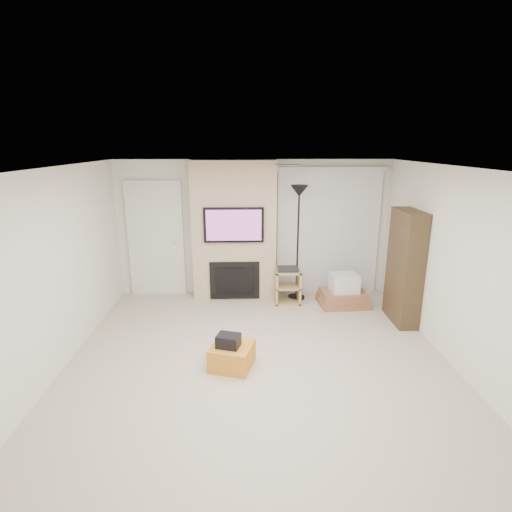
{
  "coord_description": "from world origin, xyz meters",
  "views": [
    {
      "loc": [
        -0.19,
        -4.53,
        2.77
      ],
      "look_at": [
        0.0,
        1.2,
        1.15
      ],
      "focal_mm": 28.0,
      "sensor_mm": 36.0,
      "label": 1
    }
  ],
  "objects_px": {
    "ottoman": "(232,356)",
    "box_stack": "(343,293)",
    "av_stand": "(288,284)",
    "bookshelf": "(405,267)",
    "floor_lamp": "(299,211)"
  },
  "relations": [
    {
      "from": "ottoman",
      "to": "box_stack",
      "type": "xyz_separation_m",
      "value": [
        1.93,
        1.99,
        0.06
      ]
    },
    {
      "from": "ottoman",
      "to": "av_stand",
      "type": "xyz_separation_m",
      "value": [
        0.95,
        2.13,
        0.2
      ]
    },
    {
      "from": "bookshelf",
      "to": "floor_lamp",
      "type": "bearing_deg",
      "value": 146.71
    },
    {
      "from": "floor_lamp",
      "to": "bookshelf",
      "type": "distance_m",
      "value": 2.0
    },
    {
      "from": "ottoman",
      "to": "bookshelf",
      "type": "distance_m",
      "value": 3.08
    },
    {
      "from": "floor_lamp",
      "to": "av_stand",
      "type": "height_order",
      "value": "floor_lamp"
    },
    {
      "from": "ottoman",
      "to": "floor_lamp",
      "type": "relative_size",
      "value": 0.24
    },
    {
      "from": "ottoman",
      "to": "av_stand",
      "type": "distance_m",
      "value": 2.34
    },
    {
      "from": "ottoman",
      "to": "floor_lamp",
      "type": "bearing_deg",
      "value": 63.99
    },
    {
      "from": "ottoman",
      "to": "bookshelf",
      "type": "height_order",
      "value": "bookshelf"
    },
    {
      "from": "floor_lamp",
      "to": "ottoman",
      "type": "bearing_deg",
      "value": -116.01
    },
    {
      "from": "floor_lamp",
      "to": "box_stack",
      "type": "height_order",
      "value": "floor_lamp"
    },
    {
      "from": "floor_lamp",
      "to": "box_stack",
      "type": "bearing_deg",
      "value": -23.21
    },
    {
      "from": "ottoman",
      "to": "bookshelf",
      "type": "bearing_deg",
      "value": 25.98
    },
    {
      "from": "box_stack",
      "to": "floor_lamp",
      "type": "bearing_deg",
      "value": 156.79
    }
  ]
}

